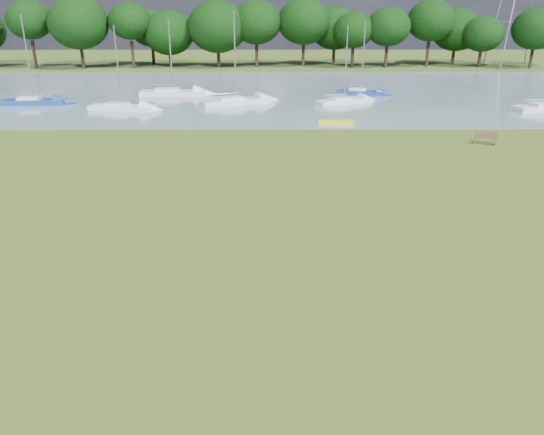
{
  "coord_description": "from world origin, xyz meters",
  "views": [
    {
      "loc": [
        -1.02,
        -19.84,
        8.96
      ],
      "look_at": [
        -0.88,
        -2.0,
        1.91
      ],
      "focal_mm": 35.0,
      "sensor_mm": 36.0,
      "label": 1
    }
  ],
  "objects_px": {
    "sailboat_1": "(172,91)",
    "sailboat_3": "(34,100)",
    "sailboat_4": "(361,91)",
    "sailboat_7": "(121,106)",
    "sailboat_8": "(344,100)",
    "riverbank_bench": "(486,138)",
    "kayak": "(336,122)",
    "sailboat_0": "(235,100)"
  },
  "relations": [
    {
      "from": "sailboat_1",
      "to": "sailboat_3",
      "type": "bearing_deg",
      "value": -153.85
    },
    {
      "from": "sailboat_4",
      "to": "sailboat_3",
      "type": "bearing_deg",
      "value": -155.22
    },
    {
      "from": "sailboat_7",
      "to": "sailboat_8",
      "type": "distance_m",
      "value": 21.77
    },
    {
      "from": "riverbank_bench",
      "to": "sailboat_7",
      "type": "xyz_separation_m",
      "value": [
        -29.2,
        13.58,
        -0.01
      ]
    },
    {
      "from": "kayak",
      "to": "sailboat_1",
      "type": "distance_m",
      "value": 22.37
    },
    {
      "from": "kayak",
      "to": "sailboat_4",
      "type": "relative_size",
      "value": 0.39
    },
    {
      "from": "sailboat_7",
      "to": "sailboat_8",
      "type": "relative_size",
      "value": 1.02
    },
    {
      "from": "kayak",
      "to": "sailboat_7",
      "type": "bearing_deg",
      "value": 163.66
    },
    {
      "from": "sailboat_3",
      "to": "sailboat_1",
      "type": "bearing_deg",
      "value": 21.19
    },
    {
      "from": "sailboat_0",
      "to": "sailboat_8",
      "type": "relative_size",
      "value": 1.18
    },
    {
      "from": "sailboat_7",
      "to": "kayak",
      "type": "bearing_deg",
      "value": -6.35
    },
    {
      "from": "kayak",
      "to": "sailboat_0",
      "type": "height_order",
      "value": "sailboat_0"
    },
    {
      "from": "sailboat_3",
      "to": "sailboat_4",
      "type": "distance_m",
      "value": 34.19
    },
    {
      "from": "sailboat_0",
      "to": "sailboat_7",
      "type": "xyz_separation_m",
      "value": [
        -10.57,
        -3.13,
        -0.05
      ]
    },
    {
      "from": "sailboat_1",
      "to": "sailboat_7",
      "type": "xyz_separation_m",
      "value": [
        -3.31,
        -9.03,
        -0.07
      ]
    },
    {
      "from": "sailboat_1",
      "to": "riverbank_bench",
      "type": "bearing_deg",
      "value": -39.45
    },
    {
      "from": "sailboat_1",
      "to": "sailboat_4",
      "type": "distance_m",
      "value": 20.83
    },
    {
      "from": "riverbank_bench",
      "to": "sailboat_1",
      "type": "bearing_deg",
      "value": 163.37
    },
    {
      "from": "sailboat_1",
      "to": "sailboat_7",
      "type": "distance_m",
      "value": 9.62
    },
    {
      "from": "sailboat_4",
      "to": "riverbank_bench",
      "type": "bearing_deg",
      "value": -63.23
    },
    {
      "from": "sailboat_1",
      "to": "sailboat_7",
      "type": "height_order",
      "value": "sailboat_1"
    },
    {
      "from": "riverbank_bench",
      "to": "sailboat_4",
      "type": "relative_size",
      "value": 0.2
    },
    {
      "from": "kayak",
      "to": "sailboat_0",
      "type": "bearing_deg",
      "value": 134.94
    },
    {
      "from": "sailboat_1",
      "to": "sailboat_3",
      "type": "distance_m",
      "value": 14.06
    },
    {
      "from": "sailboat_0",
      "to": "riverbank_bench",
      "type": "bearing_deg",
      "value": -66.28
    },
    {
      "from": "sailboat_4",
      "to": "sailboat_1",
      "type": "bearing_deg",
      "value": -164.65
    },
    {
      "from": "sailboat_0",
      "to": "sailboat_3",
      "type": "height_order",
      "value": "sailboat_0"
    },
    {
      "from": "sailboat_7",
      "to": "sailboat_8",
      "type": "xyz_separation_m",
      "value": [
        21.47,
        3.61,
        -0.02
      ]
    },
    {
      "from": "riverbank_bench",
      "to": "kayak",
      "type": "distance_m",
      "value": 12.06
    },
    {
      "from": "sailboat_4",
      "to": "sailboat_7",
      "type": "xyz_separation_m",
      "value": [
        -24.14,
        -9.4,
        -0.02
      ]
    },
    {
      "from": "sailboat_0",
      "to": "sailboat_7",
      "type": "height_order",
      "value": "sailboat_0"
    },
    {
      "from": "riverbank_bench",
      "to": "sailboat_7",
      "type": "distance_m",
      "value": 32.2
    },
    {
      "from": "sailboat_0",
      "to": "sailboat_8",
      "type": "xyz_separation_m",
      "value": [
        10.9,
        0.48,
        -0.07
      ]
    },
    {
      "from": "sailboat_3",
      "to": "sailboat_8",
      "type": "xyz_separation_m",
      "value": [
        30.96,
        0.4,
        -0.09
      ]
    },
    {
      "from": "sailboat_4",
      "to": "sailboat_8",
      "type": "relative_size",
      "value": 1.03
    },
    {
      "from": "riverbank_bench",
      "to": "sailboat_8",
      "type": "height_order",
      "value": "sailboat_8"
    },
    {
      "from": "riverbank_bench",
      "to": "sailboat_3",
      "type": "distance_m",
      "value": 42.17
    },
    {
      "from": "sailboat_0",
      "to": "kayak",
      "type": "bearing_deg",
      "value": -71.39
    },
    {
      "from": "sailboat_0",
      "to": "sailboat_4",
      "type": "height_order",
      "value": "sailboat_0"
    },
    {
      "from": "riverbank_bench",
      "to": "sailboat_1",
      "type": "height_order",
      "value": "sailboat_1"
    },
    {
      "from": "riverbank_bench",
      "to": "sailboat_0",
      "type": "height_order",
      "value": "sailboat_0"
    },
    {
      "from": "sailboat_3",
      "to": "sailboat_0",
      "type": "bearing_deg",
      "value": -3.5
    }
  ]
}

